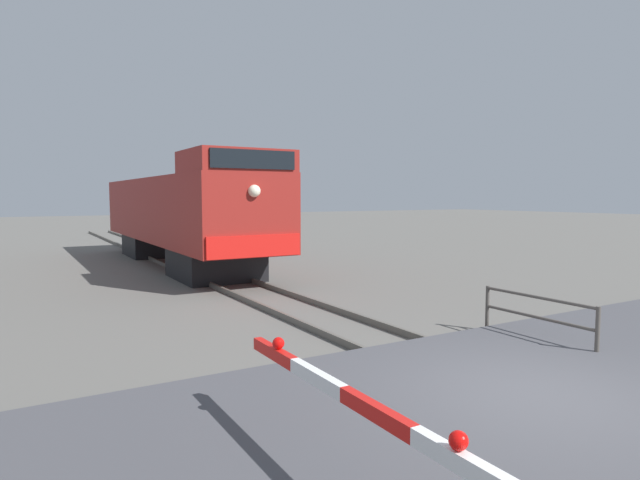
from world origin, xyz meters
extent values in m
plane|color=#605E59|center=(0.00, 0.00, 0.00)|extent=(160.00, 160.00, 0.00)
cube|color=#59544C|center=(-0.72, 0.00, 0.07)|extent=(0.08, 80.00, 0.15)
cube|color=#59544C|center=(0.72, 0.00, 0.07)|extent=(0.08, 80.00, 0.15)
cube|color=#47474C|center=(0.00, 0.00, 0.08)|extent=(36.00, 6.04, 0.16)
cube|color=black|center=(0.00, 13.02, 0.53)|extent=(2.60, 3.20, 1.05)
cube|color=black|center=(0.00, 21.36, 0.53)|extent=(2.60, 3.20, 1.05)
cube|color=maroon|center=(0.00, 17.19, 2.30)|extent=(3.06, 15.16, 2.50)
cube|color=maroon|center=(0.00, 10.97, 3.88)|extent=(3.00, 2.71, 0.67)
cube|color=black|center=(0.00, 9.58, 3.88)|extent=(2.60, 0.06, 0.54)
cube|color=red|center=(0.00, 9.57, 1.40)|extent=(2.90, 0.08, 0.64)
sphere|color=#F2EACC|center=(0.00, 9.56, 2.99)|extent=(0.36, 0.36, 0.36)
cube|color=white|center=(-3.49, -2.00, 1.01)|extent=(0.10, 0.99, 0.14)
cube|color=red|center=(-3.49, -1.01, 1.01)|extent=(0.10, 0.99, 0.14)
cube|color=white|center=(-3.49, -0.01, 1.01)|extent=(0.10, 0.99, 0.14)
cube|color=red|center=(-3.49, 0.98, 1.01)|extent=(0.10, 0.99, 0.14)
sphere|color=red|center=(-3.49, -1.95, 1.15)|extent=(0.14, 0.14, 0.14)
sphere|color=red|center=(-3.49, 0.88, 1.15)|extent=(0.14, 0.14, 0.14)
cylinder|color=#4C4742|center=(2.56, 0.79, 0.47)|extent=(0.08, 0.08, 0.95)
cylinder|color=#4C4742|center=(2.56, 3.23, 0.47)|extent=(0.08, 0.08, 0.95)
cylinder|color=#4C4742|center=(2.56, 2.01, 0.91)|extent=(0.06, 2.44, 0.06)
cylinder|color=#4C4742|center=(2.56, 2.01, 0.52)|extent=(0.06, 2.44, 0.06)
camera|label=1|loc=(-6.10, -4.52, 2.83)|focal=29.84mm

